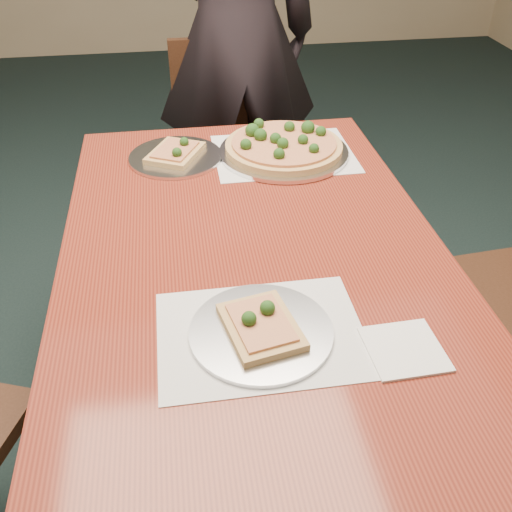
{
  "coord_description": "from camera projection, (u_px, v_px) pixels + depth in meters",
  "views": [
    {
      "loc": [
        -0.07,
        -1.27,
        1.53
      ],
      "look_at": [
        0.09,
        -0.22,
        0.75
      ],
      "focal_mm": 40.0,
      "sensor_mm": 36.0,
      "label": 1
    }
  ],
  "objects": [
    {
      "name": "chair_far",
      "position": [
        228.0,
        143.0,
        2.35
      ],
      "size": [
        0.43,
        0.43,
        0.91
      ],
      "rotation": [
        0.0,
        0.0,
        0.02
      ],
      "color": "black",
      "rests_on": "ground"
    },
    {
      "name": "slice_plate_far",
      "position": [
        176.0,
        155.0,
        1.71
      ],
      "size": [
        0.28,
        0.28,
        0.06
      ],
      "color": "silver",
      "rests_on": "dining_table"
    },
    {
      "name": "placemat_main",
      "position": [
        284.0,
        154.0,
        1.74
      ],
      "size": [
        0.42,
        0.32,
        0.0
      ],
      "primitive_type": "cube",
      "color": "white",
      "rests_on": "dining_table"
    },
    {
      "name": "dining_table",
      "position": [
        256.0,
        287.0,
        1.37
      ],
      "size": [
        0.9,
        1.5,
        0.75
      ],
      "color": "#601C13",
      "rests_on": "ground"
    },
    {
      "name": "pizza_pan",
      "position": [
        283.0,
        147.0,
        1.73
      ],
      "size": [
        0.39,
        0.39,
        0.07
      ],
      "color": "silver",
      "rests_on": "dining_table"
    },
    {
      "name": "placemat_near",
      "position": [
        261.0,
        334.0,
        1.11
      ],
      "size": [
        0.4,
        0.3,
        0.0
      ],
      "primitive_type": "cube",
      "color": "white",
      "rests_on": "dining_table"
    },
    {
      "name": "slice_plate_near",
      "position": [
        261.0,
        329.0,
        1.1
      ],
      "size": [
        0.28,
        0.28,
        0.06
      ],
      "color": "silver",
      "rests_on": "dining_table"
    },
    {
      "name": "napkin",
      "position": [
        404.0,
        349.0,
        1.07
      ],
      "size": [
        0.14,
        0.14,
        0.01
      ],
      "primitive_type": "cube",
      "rotation": [
        0.0,
        0.0,
        0.03
      ],
      "color": "white",
      "rests_on": "dining_table"
    },
    {
      "name": "diner",
      "position": [
        235.0,
        33.0,
        2.2
      ],
      "size": [
        0.7,
        0.48,
        1.84
      ],
      "primitive_type": "imported",
      "rotation": [
        0.0,
        0.0,
        3.2
      ],
      "color": "black",
      "rests_on": "ground"
    },
    {
      "name": "ground",
      "position": [
        220.0,
        400.0,
        1.92
      ],
      "size": [
        8.0,
        8.0,
        0.0
      ],
      "primitive_type": "plane",
      "color": "black",
      "rests_on": "ground"
    }
  ]
}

